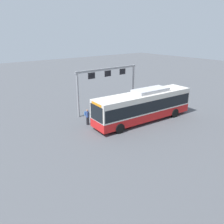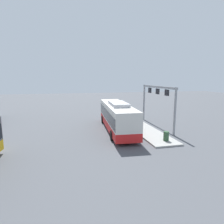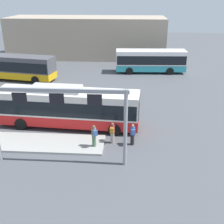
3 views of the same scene
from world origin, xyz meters
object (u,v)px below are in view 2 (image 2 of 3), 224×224
(bus_main, at_px, (117,115))
(person_boarding, at_px, (126,114))
(person_waiting_mid, at_px, (128,116))
(person_waiting_near, at_px, (137,116))
(trash_bin, at_px, (166,136))

(bus_main, relative_size, person_boarding, 7.13)
(bus_main, distance_m, person_waiting_mid, 4.81)
(bus_main, xyz_separation_m, person_waiting_near, (2.64, -3.52, -0.76))
(bus_main, relative_size, trash_bin, 13.24)
(person_waiting_near, xyz_separation_m, person_waiting_mid, (1.26, 0.84, -0.16))
(person_waiting_near, xyz_separation_m, trash_bin, (-7.97, 0.01, -0.44))
(person_waiting_near, relative_size, trash_bin, 1.86)
(trash_bin, bearing_deg, bus_main, 33.36)
(person_boarding, relative_size, person_waiting_near, 1.00)
(bus_main, height_order, trash_bin, bus_main)
(bus_main, distance_m, person_waiting_near, 4.46)
(person_boarding, distance_m, trash_bin, 10.75)
(bus_main, height_order, person_waiting_mid, bus_main)
(bus_main, bearing_deg, person_boarding, -23.94)
(person_boarding, bearing_deg, person_waiting_mid, 72.77)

